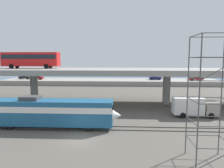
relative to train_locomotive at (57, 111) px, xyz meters
name	(u,v)px	position (x,y,z in m)	size (l,w,h in m)	color
ground_plane	(79,139)	(3.63, -4.00, -2.19)	(260.00, 260.00, 0.00)	#565149
rail_strip_near	(84,129)	(3.63, -0.71, -2.13)	(110.00, 0.12, 0.12)	#59544C
rail_strip_far	(86,126)	(3.63, 0.71, -2.13)	(110.00, 0.12, 0.12)	#59544C
train_locomotive	(57,111)	(0.00, 0.00, 0.00)	(17.27, 3.04, 4.18)	#1E5984
highway_overpass	(99,72)	(3.63, 16.00, 4.23)	(96.00, 12.89, 7.08)	gray
transit_bus_on_overpass	(31,59)	(-11.11, 17.61, 6.95)	(12.00, 2.68, 3.40)	red
service_truck_west	(193,106)	(19.64, 6.61, -0.55)	(6.80, 2.46, 3.04)	#9E998C
scaffolding_tower	(211,96)	(16.14, -8.62, 3.64)	(3.16, 3.16, 11.01)	#47474C
pier_parking_lot	(110,82)	(3.63, 51.00, -1.35)	(77.71, 13.48, 1.67)	gray
parked_car_0	(194,77)	(34.56, 53.02, 0.26)	(4.23, 2.00, 1.50)	#0C4C26
parked_car_1	(155,78)	(19.93, 51.09, 0.26)	(4.30, 1.89, 1.50)	navy
parked_car_2	(196,78)	(33.73, 48.55, 0.26)	(4.63, 1.94, 1.50)	maroon
parked_car_3	(157,77)	(20.97, 53.38, 0.25)	(4.10, 1.84, 1.50)	silver
parked_car_4	(37,77)	(-23.29, 49.44, 0.26)	(4.58, 1.83, 1.50)	maroon
parked_car_5	(25,77)	(-28.86, 51.20, 0.26)	(4.14, 1.95, 1.50)	black
harbor_water	(113,79)	(3.63, 74.00, -2.19)	(140.00, 36.00, 0.01)	#385B7A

